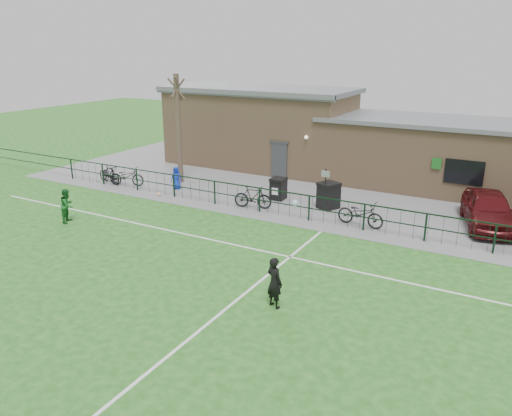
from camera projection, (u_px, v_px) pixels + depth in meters
The scene contains 21 objects.
ground at pixel (180, 289), 16.02m from camera, with size 90.00×90.00×0.00m, color #205A1A.
paving_strip at pixel (332, 188), 27.21m from camera, with size 34.00×13.00×0.02m, color slate.
pitch_line_touch at pixel (286, 218), 22.48m from camera, with size 28.00×0.10×0.01m, color white.
pitch_line_mid at pixel (243, 247), 19.34m from camera, with size 28.00×0.10×0.01m, color white.
pitch_line_perp at pixel (233, 303), 15.09m from camera, with size 0.10×16.00×0.01m, color white.
perimeter_fence at pixel (289, 205), 22.46m from camera, with size 28.00×0.10×1.20m, color black.
bare_tree at pixel (179, 130), 27.51m from camera, with size 0.30×0.30×6.00m, color #49372C.
wheelie_bin_left at pixel (278, 189), 25.11m from camera, with size 0.67×0.76×1.01m, color black.
wheelie_bin_right at pixel (328, 196), 23.68m from camera, with size 0.78×0.88×1.18m, color black.
sign_post at pixel (325, 190), 23.30m from camera, with size 0.06×0.06×2.00m, color black.
car_maroon at pixel (488, 209), 21.21m from camera, with size 1.84×4.57×1.56m, color #4F0E11.
bicycle_a at pixel (109, 174), 28.27m from camera, with size 0.62×1.79×0.94m, color black.
bicycle_b at pixel (110, 174), 28.04m from camera, with size 0.49×1.73×1.04m, color black.
bicycle_c at pixel (127, 176), 27.57m from camera, with size 0.69×1.98×1.04m, color black.
bicycle_d at pixel (253, 197), 23.72m from camera, with size 0.52×1.84×1.11m, color black.
bicycle_e at pixel (360, 214), 21.37m from camera, with size 0.73×2.08×1.09m, color black.
spectator_child at pixel (176, 178), 26.88m from camera, with size 0.60×0.39×1.22m, color #1431C0.
goalkeeper_kick at pixel (275, 280), 14.74m from camera, with size 0.95×2.80×2.61m.
outfield_player at pixel (67, 205), 21.89m from camera, with size 0.73×0.57×1.50m, color #1C6226.
ball_ground at pixel (159, 194), 25.77m from camera, with size 0.21×0.21×0.21m, color white.
clubhouse at pixel (338, 138), 29.41m from camera, with size 24.25×5.40×4.96m.
Camera 1 is at (9.20, -11.37, 7.45)m, focal length 35.00 mm.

